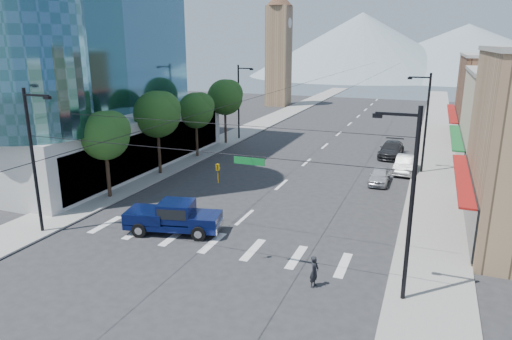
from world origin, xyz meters
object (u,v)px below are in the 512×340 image
(pedestrian, at_px, (314,271))
(parked_car_near, at_px, (380,176))
(pickup_truck, at_px, (173,216))
(parked_car_far, at_px, (391,149))
(parked_car_mid, at_px, (406,164))

(pedestrian, distance_m, parked_car_near, 18.58)
(pickup_truck, bearing_deg, parked_car_far, 53.86)
(pedestrian, distance_m, parked_car_mid, 23.07)
(parked_car_far, bearing_deg, parked_car_mid, -70.66)
(parked_car_near, height_order, parked_car_far, parked_car_far)
(pickup_truck, height_order, pedestrian, pickup_truck)
(pedestrian, height_order, parked_car_near, pedestrian)
(pickup_truck, xyz_separation_m, parked_car_mid, (12.59, 19.65, -0.27))
(pickup_truck, relative_size, parked_car_far, 1.15)
(pickup_truck, height_order, parked_car_far, pickup_truck)
(pickup_truck, distance_m, parked_car_mid, 23.33)
(pedestrian, distance_m, parked_car_far, 28.72)
(parked_car_far, bearing_deg, pedestrian, -89.77)
(parked_car_far, bearing_deg, parked_car_near, -87.91)
(pickup_truck, relative_size, pedestrian, 3.92)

